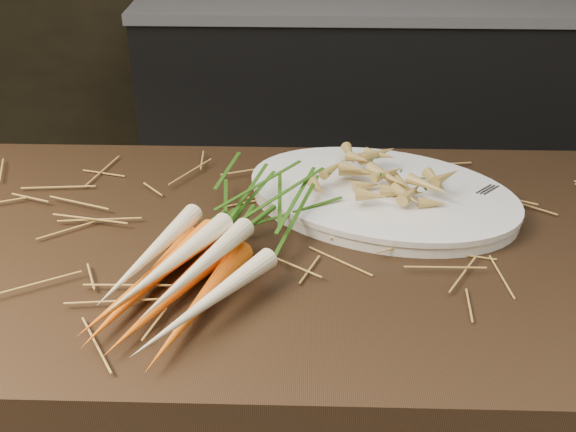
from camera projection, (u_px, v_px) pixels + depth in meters
name	position (u px, v px, depth m)	size (l,w,h in m)	color
back_counter	(369.00, 98.00, 2.98)	(1.82, 0.62, 0.84)	black
straw_bedding	(274.00, 236.00, 1.12)	(1.40, 0.60, 0.02)	#A4813D
root_veg_bunch	(226.00, 228.00, 1.07)	(0.34, 0.53, 0.10)	#EF570D
serving_platter	(381.00, 198.00, 1.22)	(0.46, 0.31, 0.02)	white
roasted_veg_heap	(383.00, 179.00, 1.20)	(0.22, 0.16, 0.05)	#AB8532
serving_fork	(477.00, 216.00, 1.14)	(0.02, 0.17, 0.00)	silver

